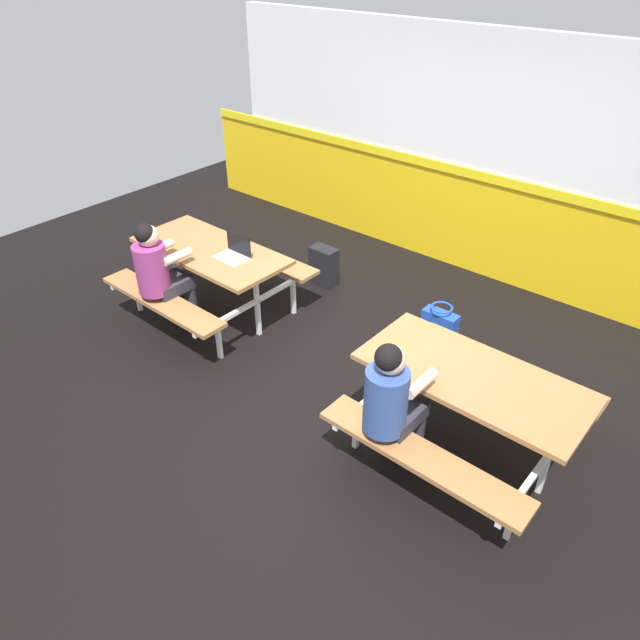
% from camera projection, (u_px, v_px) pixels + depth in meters
% --- Properties ---
extents(ground_plane, '(10.00, 10.00, 0.02)m').
position_uv_depth(ground_plane, '(321.00, 370.00, 5.42)').
color(ground_plane, black).
extents(accent_backdrop, '(8.00, 0.14, 2.60)m').
position_uv_depth(accent_backdrop, '(475.00, 163.00, 6.40)').
color(accent_backdrop, yellow).
rests_on(accent_backdrop, ground).
extents(picnic_table_left, '(1.64, 1.57, 0.74)m').
position_uv_depth(picnic_table_left, '(211.00, 264.00, 5.91)').
color(picnic_table_left, '#9E6B3D').
rests_on(picnic_table_left, ground).
extents(picnic_table_right, '(1.64, 1.57, 0.74)m').
position_uv_depth(picnic_table_right, '(470.00, 393.00, 4.27)').
color(picnic_table_right, '#9E6B3D').
rests_on(picnic_table_right, ground).
extents(student_nearer, '(0.36, 0.53, 1.21)m').
position_uv_depth(student_nearer, '(159.00, 270.00, 5.52)').
color(student_nearer, '#2D2D38').
rests_on(student_nearer, ground).
extents(student_further, '(0.36, 0.53, 1.21)m').
position_uv_depth(student_further, '(392.00, 399.00, 4.01)').
color(student_further, '#2D2D38').
rests_on(student_further, ground).
extents(laptop_silver, '(0.32, 0.22, 0.22)m').
position_uv_depth(laptop_silver, '(234.00, 253.00, 5.64)').
color(laptop_silver, silver).
rests_on(laptop_silver, picnic_table_left).
extents(backpack_dark, '(0.30, 0.22, 0.44)m').
position_uv_depth(backpack_dark, '(324.00, 266.00, 6.61)').
color(backpack_dark, black).
rests_on(backpack_dark, ground).
extents(tote_bag_bright, '(0.34, 0.21, 0.43)m').
position_uv_depth(tote_bag_bright, '(439.00, 328.00, 5.64)').
color(tote_bag_bright, '#1E47B2').
rests_on(tote_bag_bright, ground).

